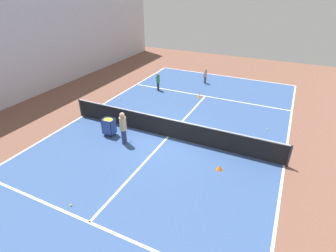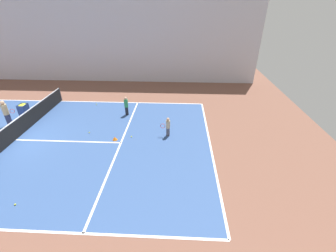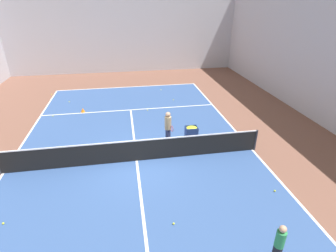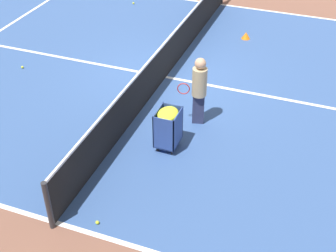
{
  "view_description": "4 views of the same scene",
  "coord_description": "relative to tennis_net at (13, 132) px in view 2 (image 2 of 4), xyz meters",
  "views": [
    {
      "loc": [
        -4.9,
        10.27,
        6.9
      ],
      "look_at": [
        0.0,
        0.0,
        0.63
      ],
      "focal_mm": 28.0,
      "sensor_mm": 36.0,
      "label": 1
    },
    {
      "loc": [
        -10.18,
        -9.09,
        6.9
      ],
      "look_at": [
        0.89,
        -8.55,
        0.64
      ],
      "focal_mm": 24.0,
      "sensor_mm": 36.0,
      "label": 2
    },
    {
      "loc": [
        -0.29,
        -9.91,
        6.55
      ],
      "look_at": [
        1.67,
        1.43,
        0.9
      ],
      "focal_mm": 28.0,
      "sensor_mm": 36.0,
      "label": 3
    },
    {
      "loc": [
        10.18,
        3.88,
        6.28
      ],
      "look_at": [
        2.78,
        1.11,
        0.55
      ],
      "focal_mm": 50.0,
      "sensor_mm": 36.0,
      "label": 4
    }
  ],
  "objects": [
    {
      "name": "line_baseline_near",
      "position": [
        0.0,
        -10.89,
        -0.54
      ],
      "size": [
        11.04,
        0.1,
        0.0
      ],
      "primitive_type": "cube",
      "color": "white",
      "rests_on": "ground"
    },
    {
      "name": "tennis_ball_1",
      "position": [
        4.98,
        -2.96,
        -0.51
      ],
      "size": [
        0.07,
        0.07,
        0.07
      ],
      "primitive_type": "sphere",
      "color": "yellow",
      "rests_on": "ground"
    },
    {
      "name": "training_cone_2",
      "position": [
        0.27,
        -5.59,
        -0.44
      ],
      "size": [
        0.28,
        0.28,
        0.2
      ],
      "primitive_type": "cone",
      "color": "orange",
      "rests_on": "ground"
    },
    {
      "name": "coach_at_net",
      "position": [
        1.67,
        1.42,
        0.4
      ],
      "size": [
        0.4,
        0.66,
        1.64
      ],
      "rotation": [
        0.0,
        0.0,
        -1.32
      ],
      "color": "#2D3351",
      "rests_on": "ground"
    },
    {
      "name": "ball_cart",
      "position": [
        2.78,
        1.11,
        0.11
      ],
      "size": [
        0.58,
        0.46,
        0.94
      ],
      "color": "#2D478C",
      "rests_on": "ground"
    },
    {
      "name": "tennis_net",
      "position": [
        0.0,
        0.0,
        0.0
      ],
      "size": [
        11.34,
        0.1,
        1.05
      ],
      "color": "#2D2D33",
      "rests_on": "ground"
    },
    {
      "name": "child_midcourt",
      "position": [
        3.46,
        -5.61,
        0.2
      ],
      "size": [
        0.33,
        0.33,
        1.3
      ],
      "rotation": [
        0.0,
        0.0,
        1.9
      ],
      "color": "black",
      "rests_on": "ground"
    },
    {
      "name": "court_playing_area",
      "position": [
        0.0,
        0.0,
        -0.54
      ],
      "size": [
        11.04,
        21.78,
        0.0
      ],
      "color": "#335189",
      "rests_on": "ground"
    },
    {
      "name": "tennis_ball_6",
      "position": [
        0.94,
        -3.87,
        -0.51
      ],
      "size": [
        0.07,
        0.07,
        0.07
      ],
      "primitive_type": "sphere",
      "color": "yellow",
      "rests_on": "ground"
    },
    {
      "name": "player_near_baseline",
      "position": [
        0.89,
        -8.53,
        0.12
      ],
      "size": [
        0.26,
        0.57,
        1.16
      ],
      "rotation": [
        0.0,
        0.0,
        1.41
      ],
      "color": "#4C4C56",
      "rests_on": "ground"
    },
    {
      "name": "line_centre_service",
      "position": [
        0.0,
        0.0,
        -0.54
      ],
      "size": [
        0.1,
        11.98,
        0.0
      ],
      "primitive_type": "cube",
      "color": "white",
      "rests_on": "ground"
    },
    {
      "name": "ground_plane",
      "position": [
        0.0,
        0.0,
        -0.54
      ],
      "size": [
        35.89,
        35.89,
        0.0
      ],
      "primitive_type": "plane",
      "color": "brown"
    },
    {
      "name": "tennis_ball_7",
      "position": [
        0.6,
        -6.46,
        -0.51
      ],
      "size": [
        0.07,
        0.07,
        0.07
      ],
      "primitive_type": "sphere",
      "color": "yellow",
      "rests_on": "ground"
    },
    {
      "name": "line_service_near",
      "position": [
        0.0,
        -5.99,
        -0.54
      ],
      "size": [
        11.04,
        0.1,
        0.0
      ],
      "primitive_type": "cube",
      "color": "white",
      "rests_on": "ground"
    },
    {
      "name": "tennis_ball_2",
      "position": [
        5.28,
        0.71,
        -0.51
      ],
      "size": [
        0.07,
        0.07,
        0.07
      ],
      "primitive_type": "sphere",
      "color": "yellow",
      "rests_on": "ground"
    },
    {
      "name": "tennis_ball_3",
      "position": [
        -4.46,
        -2.93,
        -0.51
      ],
      "size": [
        0.07,
        0.07,
        0.07
      ],
      "primitive_type": "sphere",
      "color": "yellow",
      "rests_on": "ground"
    },
    {
      "name": "line_sideline_right",
      "position": [
        5.52,
        0.0,
        -0.54
      ],
      "size": [
        0.1,
        21.78,
        0.0
      ],
      "primitive_type": "cube",
      "color": "white",
      "rests_on": "ground"
    },
    {
      "name": "hall_enclosure_right",
      "position": [
        10.65,
        0.0,
        3.11
      ],
      "size": [
        0.15,
        32.19,
        7.3
      ],
      "color": "silver",
      "rests_on": "ground"
    }
  ]
}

